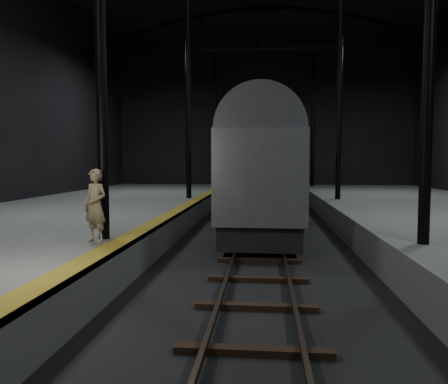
# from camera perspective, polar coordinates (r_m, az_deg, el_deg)

# --- Properties ---
(ground) EXTENTS (44.00, 44.00, 0.00)m
(ground) POSITION_cam_1_polar(r_m,az_deg,el_deg) (14.65, 4.73, -7.41)
(ground) COLOR black
(ground) RESTS_ON ground
(platform_left) EXTENTS (9.00, 43.80, 1.00)m
(platform_left) POSITION_cam_1_polar(r_m,az_deg,el_deg) (16.45, -22.48, -4.68)
(platform_left) COLOR #565653
(platform_left) RESTS_ON ground
(tactile_strip) EXTENTS (0.50, 43.80, 0.01)m
(tactile_strip) POSITION_cam_1_polar(r_m,az_deg,el_deg) (14.88, -7.88, -3.34)
(tactile_strip) COLOR brown
(tactile_strip) RESTS_ON platform_left
(track) EXTENTS (2.40, 43.00, 0.24)m
(track) POSITION_cam_1_polar(r_m,az_deg,el_deg) (14.63, 4.73, -7.15)
(track) COLOR #3F3328
(track) RESTS_ON ground
(train) EXTENTS (2.85, 19.04, 5.09)m
(train) POSITION_cam_1_polar(r_m,az_deg,el_deg) (21.88, 5.01, 3.84)
(train) COLOR #979A9E
(train) RESTS_ON ground
(woman) EXTENTS (0.74, 0.63, 1.73)m
(woman) POSITION_cam_1_polar(r_m,az_deg,el_deg) (10.64, -16.46, -1.73)
(woman) COLOR #957D5B
(woman) RESTS_ON platform_left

